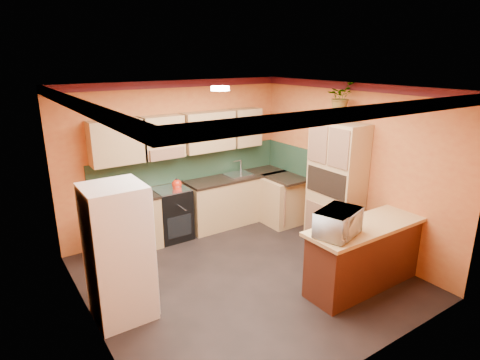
% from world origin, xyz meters
% --- Properties ---
extents(room_shell, '(4.24, 4.24, 2.72)m').
position_xyz_m(room_shell, '(0.02, 0.28, 2.09)').
color(room_shell, black).
rests_on(room_shell, ground).
extents(base_cabinets_back, '(3.65, 0.60, 0.88)m').
position_xyz_m(base_cabinets_back, '(0.33, 1.80, 0.44)').
color(base_cabinets_back, tan).
rests_on(base_cabinets_back, ground).
extents(countertop_back, '(3.65, 0.62, 0.04)m').
position_xyz_m(countertop_back, '(0.33, 1.80, 0.90)').
color(countertop_back, black).
rests_on(countertop_back, base_cabinets_back).
extents(stove, '(0.58, 0.58, 0.91)m').
position_xyz_m(stove, '(-0.30, 1.80, 0.46)').
color(stove, black).
rests_on(stove, ground).
extents(kettle, '(0.21, 0.21, 0.18)m').
position_xyz_m(kettle, '(-0.20, 1.75, 1.00)').
color(kettle, red).
rests_on(kettle, stove).
extents(sink, '(0.48, 0.40, 0.03)m').
position_xyz_m(sink, '(1.10, 1.80, 0.94)').
color(sink, silver).
rests_on(sink, countertop_back).
extents(base_cabinets_right, '(0.60, 0.80, 0.88)m').
position_xyz_m(base_cabinets_right, '(1.80, 1.21, 0.44)').
color(base_cabinets_right, tan).
rests_on(base_cabinets_right, ground).
extents(countertop_right, '(0.62, 0.80, 0.04)m').
position_xyz_m(countertop_right, '(1.80, 1.21, 0.90)').
color(countertop_right, black).
rests_on(countertop_right, base_cabinets_right).
extents(fridge, '(0.68, 0.66, 1.70)m').
position_xyz_m(fridge, '(-1.75, 0.10, 0.85)').
color(fridge, white).
rests_on(fridge, ground).
extents(pantry, '(0.48, 0.90, 2.10)m').
position_xyz_m(pantry, '(1.85, 0.03, 1.05)').
color(pantry, tan).
rests_on(pantry, ground).
extents(fern_pot, '(0.22, 0.22, 0.16)m').
position_xyz_m(fern_pot, '(1.85, 0.08, 2.18)').
color(fern_pot, brown).
rests_on(fern_pot, pantry).
extents(fern, '(0.50, 0.47, 0.46)m').
position_xyz_m(fern, '(1.85, 0.08, 2.49)').
color(fern, tan).
rests_on(fern, fern_pot).
extents(breakfast_bar, '(1.80, 0.55, 0.88)m').
position_xyz_m(breakfast_bar, '(1.26, -1.12, 0.44)').
color(breakfast_bar, '#532413').
rests_on(breakfast_bar, ground).
extents(bar_top, '(1.90, 0.65, 0.05)m').
position_xyz_m(bar_top, '(1.26, -1.12, 0.91)').
color(bar_top, tan).
rests_on(bar_top, breakfast_bar).
extents(microwave, '(0.70, 0.58, 0.34)m').
position_xyz_m(microwave, '(0.66, -1.12, 1.10)').
color(microwave, white).
rests_on(microwave, bar_top).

